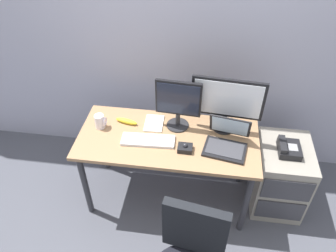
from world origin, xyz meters
TOP-DOWN VIEW (x-y plane):
  - ground_plane at (0.00, 0.00)m, footprint 8.00×8.00m
  - back_wall at (0.00, 0.67)m, footprint 6.00×0.10m
  - desk at (0.00, 0.00)m, footprint 1.41×0.64m
  - file_cabinet at (0.95, 0.09)m, footprint 0.42×0.53m
  - desk_phone at (0.94, 0.07)m, footprint 0.17×0.20m
  - monitor_main at (0.43, 0.18)m, footprint 0.55×0.18m
  - monitor_side at (0.06, 0.15)m, footprint 0.36×0.18m
  - keyboard at (-0.15, -0.06)m, footprint 0.42×0.16m
  - laptop at (0.45, -0.03)m, footprint 0.36×0.35m
  - trackball_mouse at (0.15, -0.12)m, footprint 0.11×0.09m
  - coffee_mug at (-0.55, 0.05)m, footprint 0.09×0.08m
  - paper_notepad at (-0.14, 0.15)m, footprint 0.16×0.21m
  - banana at (-0.36, 0.13)m, footprint 0.20×0.08m

SIDE VIEW (x-z plane):
  - ground_plane at x=0.00m, z-range 0.00..0.00m
  - file_cabinet at x=0.95m, z-range 0.00..0.63m
  - desk at x=0.00m, z-range 0.27..0.99m
  - desk_phone at x=0.94m, z-range 0.61..0.71m
  - paper_notepad at x=-0.14m, z-range 0.72..0.73m
  - keyboard at x=-0.15m, z-range 0.72..0.75m
  - banana at x=-0.36m, z-range 0.72..0.76m
  - trackball_mouse at x=0.15m, z-range 0.71..0.78m
  - laptop at x=0.45m, z-range 0.66..0.89m
  - coffee_mug at x=-0.55m, z-range 0.72..0.84m
  - monitor_side at x=0.06m, z-range 0.75..1.17m
  - monitor_main at x=0.43m, z-range 0.76..1.22m
  - back_wall at x=0.00m, z-range 0.00..2.80m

